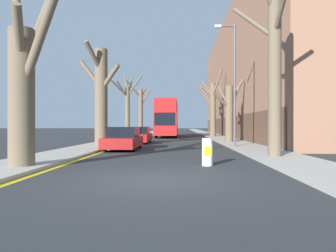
% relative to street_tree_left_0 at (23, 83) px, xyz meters
% --- Properties ---
extents(ground_plane, '(300.00, 300.00, 0.00)m').
position_rel_street_tree_left_0_xyz_m(ground_plane, '(4.70, -1.97, -2.95)').
color(ground_plane, '#2B2D30').
extents(sidewalk_left, '(2.58, 120.00, 0.12)m').
position_rel_street_tree_left_0_xyz_m(sidewalk_left, '(-0.47, 48.03, -2.89)').
color(sidewalk_left, '#A39E93').
rests_on(sidewalk_left, ground).
extents(sidewalk_right, '(2.58, 120.00, 0.12)m').
position_rel_street_tree_left_0_xyz_m(sidewalk_right, '(9.87, 48.03, -2.89)').
color(sidewalk_right, '#A39E93').
rests_on(sidewalk_right, ground).
extents(building_facade_right, '(10.08, 48.02, 15.61)m').
position_rel_street_tree_left_0_xyz_m(building_facade_right, '(16.15, 29.94, 4.84)').
color(building_facade_right, '#93664C').
rests_on(building_facade_right, ground).
extents(kerb_line_stripe, '(0.24, 120.00, 0.01)m').
position_rel_street_tree_left_0_xyz_m(kerb_line_stripe, '(1.00, 48.03, -2.95)').
color(kerb_line_stripe, yellow).
rests_on(kerb_line_stripe, ground).
extents(street_tree_left_0, '(2.95, 3.22, 6.96)m').
position_rel_street_tree_left_0_xyz_m(street_tree_left_0, '(0.00, 0.00, 0.00)').
color(street_tree_left_0, brown).
rests_on(street_tree_left_0, ground).
extents(street_tree_left_1, '(3.22, 2.13, 7.05)m').
position_rel_street_tree_left_0_xyz_m(street_tree_left_1, '(-0.16, 10.53, 0.66)').
color(street_tree_left_1, brown).
rests_on(street_tree_left_1, ground).
extents(street_tree_left_2, '(3.00, 4.49, 6.81)m').
position_rel_street_tree_left_0_xyz_m(street_tree_left_2, '(-0.10, 20.46, 0.40)').
color(street_tree_left_2, brown).
rests_on(street_tree_left_2, ground).
extents(street_tree_left_3, '(3.45, 3.85, 7.68)m').
position_rel_street_tree_left_0_xyz_m(street_tree_left_3, '(-0.01, 29.85, 0.68)').
color(street_tree_left_3, brown).
rests_on(street_tree_left_3, ground).
extents(street_tree_right_0, '(2.02, 3.36, 8.13)m').
position_rel_street_tree_left_0_xyz_m(street_tree_right_0, '(9.56, 3.49, 1.07)').
color(street_tree_right_0, brown).
rests_on(street_tree_right_0, ground).
extents(street_tree_right_1, '(3.12, 2.61, 5.61)m').
position_rel_street_tree_left_0_xyz_m(street_tree_right_1, '(9.49, 15.35, -0.24)').
color(street_tree_right_1, brown).
rests_on(street_tree_right_1, ground).
extents(street_tree_right_2, '(3.20, 2.71, 8.57)m').
position_rel_street_tree_left_0_xyz_m(street_tree_right_2, '(9.37, 28.34, 0.99)').
color(street_tree_right_2, brown).
rests_on(street_tree_right_2, ground).
extents(double_decker_bus, '(2.62, 11.48, 4.55)m').
position_rel_street_tree_left_0_xyz_m(double_decker_bus, '(3.65, 28.46, -0.37)').
color(double_decker_bus, red).
rests_on(double_decker_bus, ground).
extents(parked_car_0, '(1.86, 4.49, 1.40)m').
position_rel_street_tree_left_0_xyz_m(parked_car_0, '(1.90, 8.15, -2.29)').
color(parked_car_0, maroon).
rests_on(parked_car_0, ground).
extents(parked_car_1, '(1.86, 4.26, 1.38)m').
position_rel_street_tree_left_0_xyz_m(parked_car_1, '(1.90, 14.67, -2.30)').
color(parked_car_1, maroon).
rests_on(parked_car_1, ground).
extents(lamp_post, '(1.40, 0.20, 8.22)m').
position_rel_street_tree_left_0_xyz_m(lamp_post, '(8.87, 9.93, 1.62)').
color(lamp_post, '#4C4F54').
rests_on(lamp_post, ground).
extents(traffic_bollard, '(0.39, 0.40, 1.01)m').
position_rel_street_tree_left_0_xyz_m(traffic_bollard, '(6.38, 1.02, -2.45)').
color(traffic_bollard, white).
rests_on(traffic_bollard, ground).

